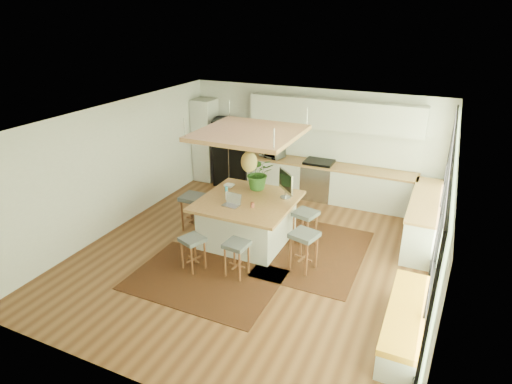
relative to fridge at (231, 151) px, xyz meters
The scene contains 34 objects.
floor 3.98m from the fridge, 55.90° to the right, with size 7.00×7.00×0.00m, color #522D17.
ceiling 4.26m from the fridge, 55.90° to the right, with size 7.00×7.00×0.00m, color white.
wall_back 2.23m from the fridge, ahead, with size 6.50×6.50×0.00m, color silver.
wall_front 7.06m from the fridge, 72.06° to the right, with size 6.50×6.50×0.00m, color silver.
wall_left 3.41m from the fridge, 108.60° to the right, with size 7.00×7.00×0.00m, color silver.
wall_right 6.31m from the fridge, 30.60° to the right, with size 7.00×7.00×0.00m, color silver.
window_wall 6.29m from the fridge, 30.74° to the right, with size 0.10×6.20×2.60m, color black, non-canonical shape.
pantry 0.80m from the fridge, behind, with size 0.55×0.60×2.25m, color silver.
back_counter_base 2.76m from the fridge, ahead, with size 4.20×0.60×0.88m, color silver.
back_counter_top 2.72m from the fridge, ahead, with size 4.24×0.64×0.05m, color #916033.
backsplash 2.77m from the fridge, ahead, with size 4.20×0.02×0.80m, color white.
upper_cabinets 2.99m from the fridge, ahead, with size 4.20×0.34×0.70m, color silver.
range 2.51m from the fridge, ahead, with size 0.76×0.62×1.00m, color #A5A5AA, non-canonical shape.
right_counter_base 5.26m from the fridge, 13.30° to the right, with size 0.60×2.50×0.88m, color silver.
right_counter_top 5.24m from the fridge, 13.30° to the right, with size 0.64×2.54×0.05m, color #916033.
window_bench 6.79m from the fridge, 40.71° to the right, with size 0.52×2.00×0.50m, color silver, non-canonical shape.
ceiling_panel 3.56m from the fridge, 56.31° to the right, with size 1.86×1.86×0.80m, color #916033, non-canonical shape.
rug_near 4.79m from the fridge, 68.58° to the right, with size 2.60×1.80×0.01m, color black.
rug_right 4.31m from the fridge, 39.24° to the right, with size 1.80×2.60×0.01m, color black.
fridge is the anchor object (origin of this frame).
island 3.35m from the fridge, 56.82° to the right, with size 1.85×1.85×0.93m, color #916033, non-canonical shape.
stool_near_left 4.41m from the fridge, 71.77° to the right, with size 0.39×0.39×0.66m, color #43474A, non-canonical shape.
stool_near_right 4.59m from the fridge, 61.36° to the right, with size 0.40×0.40×0.67m, color #43474A, non-canonical shape.
stool_right_front 4.64m from the fridge, 45.97° to the right, with size 0.45×0.45×0.76m, color #43474A, non-canonical shape.
stool_right_back 3.84m from the fridge, 39.52° to the right, with size 0.43×0.43×0.73m, color #43474A, non-canonical shape.
stool_left_side 2.89m from the fridge, 79.35° to the right, with size 0.47×0.47×0.79m, color #43474A, non-canonical shape.
laptop 3.57m from the fridge, 62.54° to the right, with size 0.32×0.34×0.24m, color #A5A5AA, non-canonical shape.
monitor 3.43m from the fridge, 43.75° to the right, with size 0.62×0.22×0.58m, color #A5A5AA, non-canonical shape.
microwave 1.23m from the fridge, ahead, with size 0.59×0.33×0.40m, color #A5A5AA.
island_plant 2.81m from the fridge, 50.47° to the right, with size 0.64×0.71×0.56m, color #1E4C19.
island_bowl 2.62m from the fridge, 63.39° to the right, with size 0.23×0.23×0.06m, color white.
island_bottle_0 2.96m from the fridge, 64.70° to the right, with size 0.07×0.07×0.19m, color #2F97BF.
island_bottle_1 3.25m from the fridge, 64.19° to the right, with size 0.07×0.07×0.19m, color white.
island_bottle_2 3.70m from the fridge, 56.12° to the right, with size 0.07×0.07×0.19m, color #964532.
Camera 1 is at (3.05, -6.62, 4.43)m, focal length 30.03 mm.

